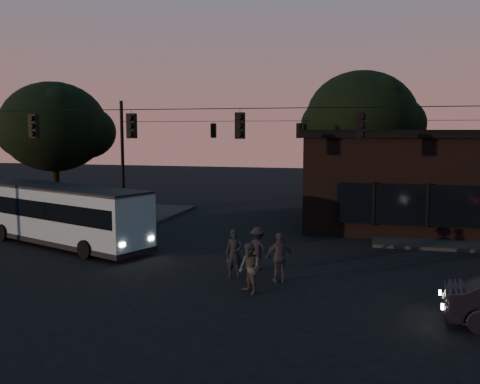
% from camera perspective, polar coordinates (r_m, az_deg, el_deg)
% --- Properties ---
extents(ground, '(120.00, 120.00, 0.00)m').
position_cam_1_polar(ground, '(17.52, -3.30, -11.28)').
color(ground, black).
rests_on(ground, ground).
extents(sidewalk_far_left, '(14.00, 10.00, 0.15)m').
position_cam_1_polar(sidewalk_far_left, '(35.85, -18.03, -2.23)').
color(sidewalk_far_left, black).
rests_on(sidewalk_far_left, ground).
extents(building, '(15.40, 10.41, 5.40)m').
position_cam_1_polar(building, '(32.20, 21.28, 1.40)').
color(building, black).
rests_on(building, ground).
extents(tree_behind, '(7.60, 7.60, 9.43)m').
position_cam_1_polar(tree_behind, '(37.90, 12.81, 7.68)').
color(tree_behind, black).
rests_on(tree_behind, ground).
extents(tree_left, '(6.40, 6.40, 8.30)m').
position_cam_1_polar(tree_left, '(34.61, -19.25, 6.56)').
color(tree_left, black).
rests_on(tree_left, ground).
extents(signal_rig_near, '(26.24, 0.30, 7.50)m').
position_cam_1_polar(signal_rig_near, '(20.54, 0.00, 4.02)').
color(signal_rig_near, black).
rests_on(signal_rig_near, ground).
extents(signal_rig_far, '(26.24, 0.30, 7.50)m').
position_cam_1_polar(signal_rig_far, '(36.26, 6.29, 4.71)').
color(signal_rig_far, black).
rests_on(signal_rig_far, ground).
extents(bus, '(10.05, 5.84, 2.79)m').
position_cam_1_polar(bus, '(26.24, -18.28, -2.08)').
color(bus, gray).
rests_on(bus, ground).
extents(pedestrian_a, '(0.70, 0.52, 1.77)m').
position_cam_1_polar(pedestrian_a, '(19.71, -0.60, -6.57)').
color(pedestrian_a, black).
rests_on(pedestrian_a, ground).
extents(pedestrian_b, '(1.03, 1.03, 1.68)m').
position_cam_1_polar(pedestrian_b, '(17.80, 1.01, -8.15)').
color(pedestrian_b, '#353531').
rests_on(pedestrian_b, ground).
extents(pedestrian_c, '(1.14, 0.84, 1.79)m').
position_cam_1_polar(pedestrian_c, '(19.10, 4.26, -6.98)').
color(pedestrian_c, '#322C36').
rests_on(pedestrian_c, ground).
extents(pedestrian_d, '(1.23, 0.95, 1.67)m').
position_cam_1_polar(pedestrian_d, '(20.78, 1.92, -6.02)').
color(pedestrian_d, black).
rests_on(pedestrian_d, ground).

